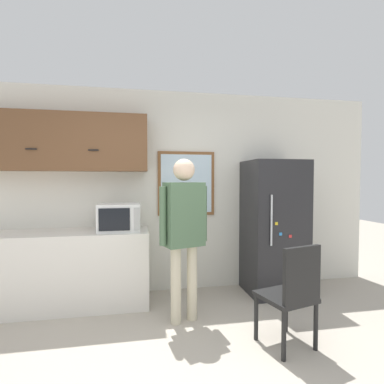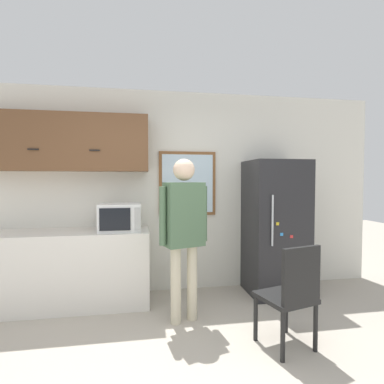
% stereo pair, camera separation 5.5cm
% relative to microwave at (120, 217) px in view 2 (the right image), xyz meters
% --- Properties ---
extents(back_wall, '(6.00, 0.06, 2.70)m').
position_rel_microwave_xyz_m(back_wall, '(0.59, 0.43, 0.29)').
color(back_wall, silver).
rests_on(back_wall, ground_plane).
extents(counter, '(1.95, 0.65, 0.90)m').
position_rel_microwave_xyz_m(counter, '(-0.64, 0.08, -0.61)').
color(counter, silver).
rests_on(counter, ground_plane).
extents(upper_cabinets, '(1.95, 0.34, 0.70)m').
position_rel_microwave_xyz_m(upper_cabinets, '(-0.64, 0.24, 0.91)').
color(upper_cabinets, brown).
extents(microwave, '(0.49, 0.37, 0.33)m').
position_rel_microwave_xyz_m(microwave, '(0.00, 0.00, 0.00)').
color(microwave, white).
rests_on(microwave, counter).
extents(person, '(0.53, 0.33, 1.73)m').
position_rel_microwave_xyz_m(person, '(0.69, -0.55, -0.01)').
color(person, beige).
rests_on(person, ground_plane).
extents(refrigerator, '(0.73, 0.70, 1.76)m').
position_rel_microwave_xyz_m(refrigerator, '(2.00, 0.06, -0.18)').
color(refrigerator, '#232326').
rests_on(refrigerator, ground_plane).
extents(chair, '(0.52, 0.52, 0.95)m').
position_rel_microwave_xyz_m(chair, '(1.55, -1.25, -0.54)').
color(chair, black).
rests_on(chair, ground_plane).
extents(window, '(0.78, 0.05, 0.87)m').
position_rel_microwave_xyz_m(window, '(0.87, 0.39, 0.40)').
color(window, brown).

